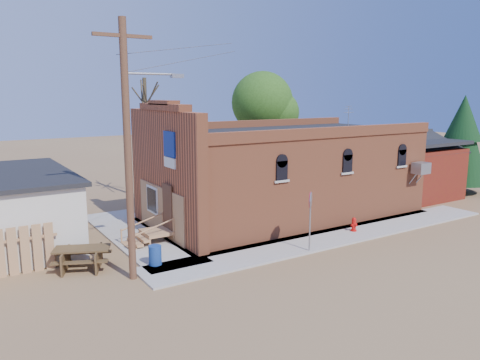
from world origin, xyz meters
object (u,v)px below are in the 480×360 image
utility_pole (129,146)px  trash_barrel (155,255)px  fire_hydrant (354,224)px  picnic_table (82,255)px  stop_sign (310,206)px  brick_bar (281,173)px

utility_pole → trash_barrel: bearing=32.8°
fire_hydrant → picnic_table: size_ratio=0.27×
stop_sign → picnic_table: bearing=140.0°
brick_bar → trash_barrel: 9.62m
utility_pole → picnic_table: (-1.36, 1.90, -4.22)m
fire_hydrant → trash_barrel: bearing=168.6°
brick_bar → trash_barrel: size_ratio=21.81×
fire_hydrant → stop_sign: (-3.66, -1.03, 1.60)m
fire_hydrant → trash_barrel: (-9.73, 0.86, 0.05)m
utility_pole → brick_bar: bearing=23.7°
stop_sign → picnic_table: 9.17m
trash_barrel → utility_pole: bearing=-147.2°
brick_bar → fire_hydrant: brick_bar is taller
brick_bar → trash_barrel: bearing=-157.5°
stop_sign → trash_barrel: stop_sign is taller
trash_barrel → picnic_table: (-2.43, 1.20, 0.10)m
brick_bar → fire_hydrant: size_ratio=24.64×
fire_hydrant → picnic_table: picnic_table is taller
fire_hydrant → brick_bar: bearing=96.5°
brick_bar → utility_pole: size_ratio=1.82×
fire_hydrant → stop_sign: stop_sign is taller
utility_pole → stop_sign: utility_pole is taller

